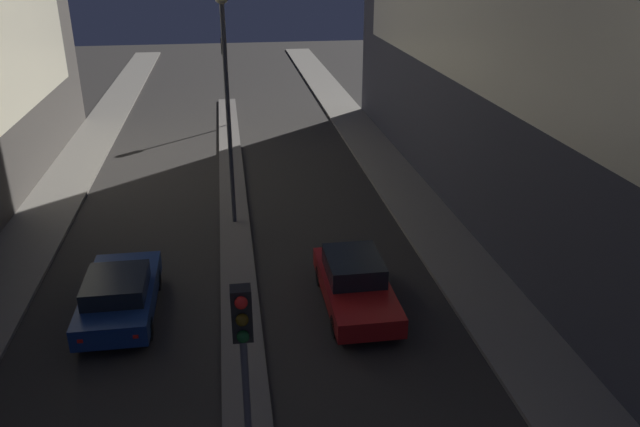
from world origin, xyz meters
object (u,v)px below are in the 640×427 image
object	(u,v)px
car_left_lane	(119,294)
traffic_light_mid	(225,62)
traffic_light_near	(245,362)
car_right_lane	(355,283)
street_lamp	(226,81)

from	to	relation	value
car_left_lane	traffic_light_mid	bearing A→B (deg)	80.42
traffic_light_near	car_right_lane	distance (m)	8.64
traffic_light_mid	traffic_light_near	bearing A→B (deg)	-90.00
car_right_lane	traffic_light_near	bearing A→B (deg)	-114.57
traffic_light_near	traffic_light_mid	xyz separation A→B (m)	(0.00, 27.68, 0.00)
traffic_light_mid	car_left_lane	size ratio (longest dim) A/B	1.15
street_lamp	car_left_lane	world-z (taller)	street_lamp
traffic_light_near	car_left_lane	bearing A→B (deg)	113.45
traffic_light_near	car_left_lane	distance (m)	8.98
traffic_light_near	car_left_lane	size ratio (longest dim) A/B	1.15
traffic_light_near	traffic_light_mid	size ratio (longest dim) A/B	1.00
traffic_light_near	street_lamp	xyz separation A→B (m)	(0.00, 13.72, 1.71)
traffic_light_mid	car_left_lane	distance (m)	20.43
traffic_light_near	street_lamp	distance (m)	13.82
street_lamp	car_right_lane	distance (m)	8.61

